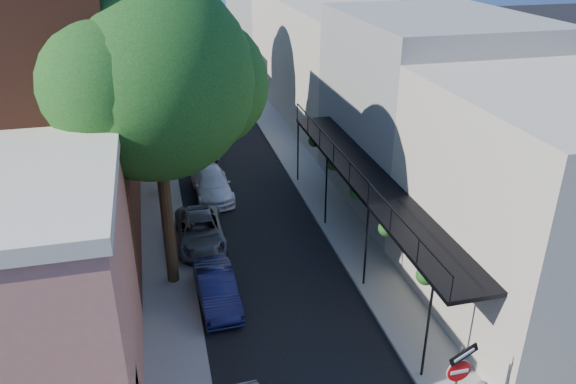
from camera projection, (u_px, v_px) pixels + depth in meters
road_surface at (211, 119)px, 40.25m from camera, size 6.00×64.00×0.01m
sidewalk_left at (154, 122)px, 39.37m from camera, size 2.00×64.00×0.12m
sidewalk_right at (265, 114)px, 41.09m from camera, size 2.00×64.00×0.12m
buildings_left at (60, 61)px, 35.04m from camera, size 10.10×59.10×12.00m
buildings_right at (335, 52)px, 39.83m from camera, size 9.80×55.00×10.00m
sign_post at (459, 374)px, 14.62m from camera, size 0.89×0.17×2.99m
oak_near at (166, 81)px, 18.83m from camera, size 7.48×6.80×11.42m
oak_mid at (158, 57)px, 26.16m from camera, size 6.60×6.00×10.20m
oak_far at (152, 5)px, 33.57m from camera, size 7.70×7.00×11.90m
parked_car_b at (217, 288)px, 20.48m from camera, size 1.48×3.84×1.25m
parked_car_c at (200, 231)px, 24.30m from camera, size 2.09×4.42×1.22m
parked_car_d at (212, 184)px, 28.63m from camera, size 1.94×4.46×1.28m
parked_car_e at (202, 151)px, 32.89m from camera, size 1.62×3.82×1.29m
parked_car_f at (192, 118)px, 38.31m from camera, size 1.58×4.28×1.40m
parked_car_g at (177, 100)px, 42.32m from camera, size 2.44×4.76×1.29m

